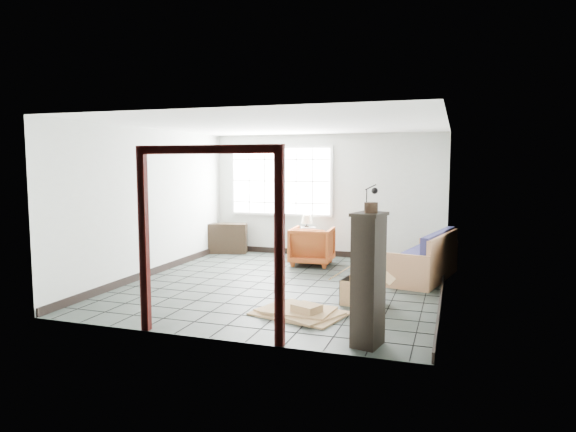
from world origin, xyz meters
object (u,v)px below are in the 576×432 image
(futon_sofa, at_px, (427,262))
(tall_shelf, at_px, (368,279))
(side_table, at_px, (305,237))
(armchair, at_px, (312,244))

(futon_sofa, relative_size, tall_shelf, 1.36)
(side_table, bearing_deg, armchair, -62.34)
(armchair, bearing_deg, futon_sofa, 161.60)
(armchair, height_order, side_table, armchair)
(futon_sofa, height_order, side_table, futon_sofa)
(armchair, relative_size, tall_shelf, 0.56)
(futon_sofa, height_order, tall_shelf, tall_shelf)
(armchair, distance_m, tall_shelf, 4.52)
(futon_sofa, relative_size, side_table, 3.67)
(futon_sofa, relative_size, armchair, 2.43)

